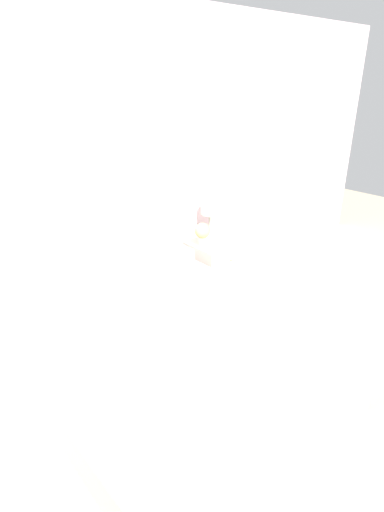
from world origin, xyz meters
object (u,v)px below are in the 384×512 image
bed (162,347)px  teacup (223,242)px  table_lamp (210,213)px  flower_vase (203,232)px  nightstand (215,266)px

bed → teacup: bed is taller
table_lamp → flower_vase: size_ratio=1.64×
teacup → bed: bearing=-152.2°
teacup → flower_vase: bearing=156.4°
bed → teacup: size_ratio=17.72×
table_lamp → bed: bearing=-145.4°
bed → nightstand: size_ratio=3.88×
nightstand → flower_vase: flower_vase is taller
bed → nightstand: bearing=31.3°
bed → flower_vase: size_ratio=8.85×
nightstand → table_lamp: bearing=87.6°
nightstand → table_lamp: table_lamp is taller
flower_vase → teacup: 0.24m
nightstand → flower_vase: bearing=-177.5°
table_lamp → flower_vase: table_lamp is taller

